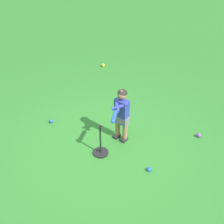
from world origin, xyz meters
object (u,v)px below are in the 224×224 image
Objects in this scene: child_batter at (121,112)px; play_ball_by_bucket at (149,169)px; play_ball_behind_batter at (51,121)px; batting_tee at (101,149)px; play_ball_far_right at (103,65)px; play_ball_midfield at (199,135)px.

child_batter is 13.80× the size of play_ball_by_bucket.
play_ball_by_bucket is (-0.10, -0.94, -0.61)m from child_batter.
play_ball_behind_batter is 0.12× the size of batting_tee.
play_ball_far_right is 3.56m from play_ball_midfield.
play_ball_by_bucket is at bearing -71.43° from play_ball_behind_batter.
play_ball_behind_batter is at bearing -147.41° from play_ball_far_right.
child_batter is 0.76m from batting_tee.
play_ball_behind_batter is (-0.84, 1.26, -0.61)m from child_batter.
child_batter is at bearing 146.75° from play_ball_midfield.
child_batter is 1.63m from play_ball_behind_batter.
batting_tee is (-0.53, -0.10, -0.55)m from child_batter.
child_batter is 1.74× the size of batting_tee.
play_ball_by_bucket is (-1.56, -3.67, -0.01)m from play_ball_far_right.
play_ball_midfield is 1.38m from play_ball_by_bucket.
play_ball_far_right reaches higher than play_ball_by_bucket.
play_ball_far_right is 2.73m from play_ball_behind_batter.
play_ball_by_bucket is at bearing -63.26° from batting_tee.
play_ball_by_bucket is (-1.37, -0.11, -0.00)m from play_ball_midfield.
batting_tee reaches higher than play_ball_far_right.
batting_tee is (-0.42, 0.84, 0.07)m from play_ball_by_bucket.
play_ball_midfield is at bearing 4.52° from play_ball_by_bucket.
play_ball_midfield is (1.27, -0.83, -0.61)m from child_batter.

